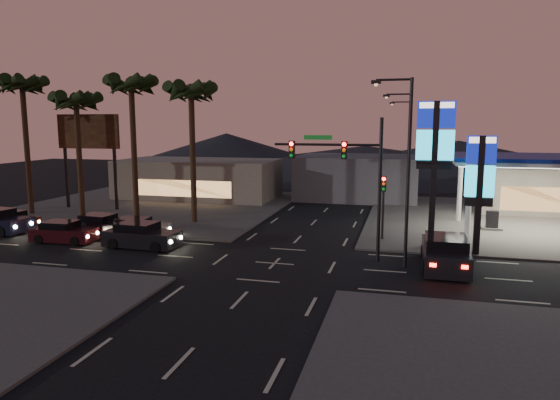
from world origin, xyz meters
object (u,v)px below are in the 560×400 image
(pylon_sign_tall, at_px, (435,145))
(traffic_signal_mast, at_px, (349,168))
(car_lane_a_front, at_px, (141,236))
(car_lane_b_front, at_px, (137,228))
(suv_station, at_px, (445,253))
(pylon_sign_short, at_px, (480,177))
(gas_station, at_px, (542,162))
(car_lane_b_mid, at_px, (101,225))
(car_lane_a_mid, at_px, (63,232))
(car_lane_b_rear, at_px, (12,221))

(pylon_sign_tall, height_order, traffic_signal_mast, pylon_sign_tall)
(car_lane_a_front, xyz_separation_m, car_lane_b_front, (-1.64, 2.29, -0.08))
(car_lane_a_front, xyz_separation_m, suv_station, (18.10, -0.17, 0.11))
(pylon_sign_short, bearing_deg, suv_station, -121.63)
(gas_station, bearing_deg, car_lane_a_front, -157.28)
(traffic_signal_mast, distance_m, car_lane_b_mid, 18.10)
(pylon_sign_short, height_order, car_lane_a_front, pylon_sign_short)
(traffic_signal_mast, relative_size, car_lane_a_mid, 1.87)
(pylon_sign_tall, height_order, car_lane_a_front, pylon_sign_tall)
(car_lane_a_mid, height_order, car_lane_b_mid, car_lane_b_mid)
(car_lane_b_mid, height_order, suv_station, suv_station)
(pylon_sign_short, distance_m, car_lane_b_mid, 24.96)
(pylon_sign_tall, height_order, car_lane_b_rear, pylon_sign_tall)
(pylon_sign_tall, distance_m, traffic_signal_mast, 6.02)
(car_lane_a_mid, distance_m, car_lane_b_front, 4.62)
(car_lane_a_front, xyz_separation_m, car_lane_b_mid, (-4.58, 2.58, -0.06))
(car_lane_a_mid, xyz_separation_m, car_lane_b_rear, (-6.45, 2.64, -0.02))
(gas_station, bearing_deg, traffic_signal_mast, -140.72)
(car_lane_b_rear, bearing_deg, suv_station, -5.35)
(car_lane_a_mid, height_order, car_lane_b_front, car_lane_b_front)
(car_lane_a_front, relative_size, car_lane_a_mid, 1.14)
(traffic_signal_mast, height_order, suv_station, traffic_signal_mast)
(pylon_sign_tall, distance_m, car_lane_b_front, 20.10)
(car_lane_b_rear, bearing_deg, pylon_sign_tall, 2.56)
(pylon_sign_short, bearing_deg, gas_station, 56.31)
(pylon_sign_short, bearing_deg, car_lane_a_front, -171.52)
(gas_station, height_order, car_lane_b_rear, gas_station)
(pylon_sign_short, distance_m, car_lane_a_mid, 26.20)
(car_lane_b_mid, relative_size, car_lane_b_rear, 1.08)
(pylon_sign_tall, xyz_separation_m, car_lane_a_mid, (-23.21, -3.96, -5.76))
(car_lane_a_front, relative_size, car_lane_b_mid, 1.08)
(car_lane_a_mid, xyz_separation_m, suv_station, (23.77, -0.19, 0.20))
(car_lane_a_front, bearing_deg, gas_station, 22.72)
(car_lane_b_rear, relative_size, suv_station, 0.77)
(traffic_signal_mast, bearing_deg, pylon_sign_tall, 36.52)
(pylon_sign_tall, bearing_deg, pylon_sign_short, -21.80)
(pylon_sign_short, relative_size, car_lane_b_mid, 1.56)
(gas_station, xyz_separation_m, car_lane_b_front, (-26.69, -8.20, -4.44))
(pylon_sign_tall, distance_m, suv_station, 6.96)
(pylon_sign_tall, xyz_separation_m, traffic_signal_mast, (-4.74, -3.51, -1.17))
(suv_station, bearing_deg, pylon_sign_tall, 97.64)
(car_lane_b_mid, relative_size, suv_station, 0.83)
(traffic_signal_mast, bearing_deg, car_lane_b_front, 172.86)
(pylon_sign_short, height_order, car_lane_b_mid, pylon_sign_short)
(gas_station, distance_m, car_lane_b_front, 28.27)
(car_lane_a_mid, xyz_separation_m, car_lane_b_mid, (1.08, 2.55, 0.02))
(suv_station, bearing_deg, gas_station, 56.91)
(gas_station, distance_m, car_lane_a_front, 27.50)
(car_lane_b_mid, bearing_deg, car_lane_b_rear, 179.37)
(car_lane_b_rear, xyz_separation_m, suv_station, (30.22, -2.83, 0.22))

